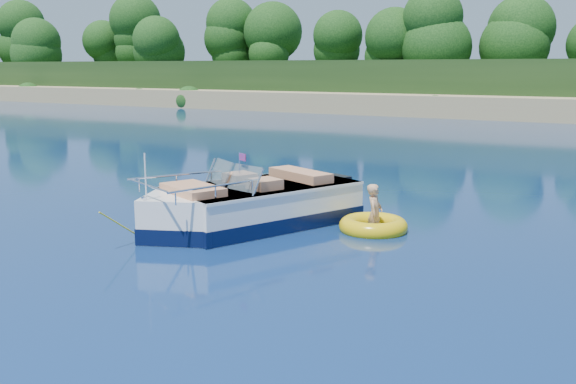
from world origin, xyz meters
TOP-DOWN VIEW (x-y plane):
  - ground at (0.00, 0.00)m, footprint 160.00×160.00m
  - treeline at (0.04, 41.01)m, footprint 150.00×7.12m
  - motorboat at (-1.83, 2.36)m, footprint 3.70×5.81m
  - tow_tube at (0.73, 3.40)m, footprint 1.71×1.71m
  - boy at (0.75, 3.43)m, footprint 0.47×0.78m

SIDE VIEW (x-z plane):
  - ground at x=0.00m, z-range 0.00..0.00m
  - boy at x=0.75m, z-range -0.71..0.71m
  - tow_tube at x=0.73m, z-range -0.09..0.30m
  - motorboat at x=-1.83m, z-range -0.63..1.43m
  - treeline at x=0.04m, z-range 1.45..9.64m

